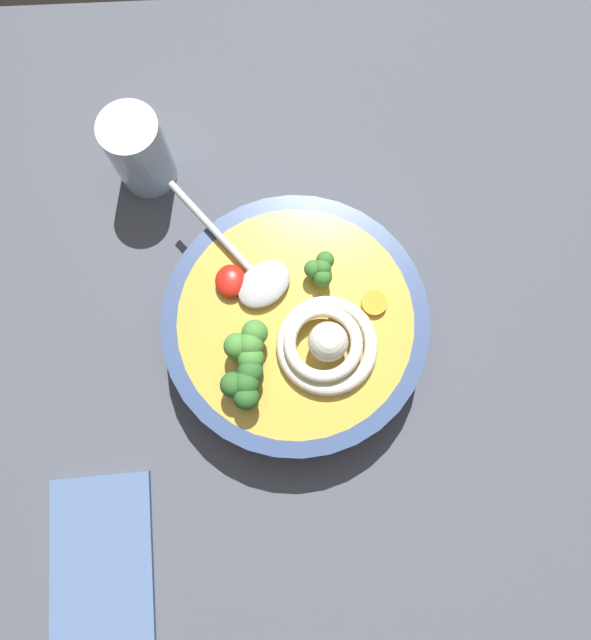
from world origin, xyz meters
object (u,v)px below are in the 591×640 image
noodle_pile (326,342)px  drinking_glass (139,152)px  folded_napkin (102,563)px  soup_bowl (296,326)px  soup_spoon (255,274)px

noodle_pile → drinking_glass: (-22.91, -19.31, -2.26)cm
folded_napkin → noodle_pile: bearing=130.7°
soup_bowl → folded_napkin: 31.39cm
noodle_pile → drinking_glass: size_ratio=1.09×
noodle_pile → soup_spoon: 10.18cm
drinking_glass → folded_napkin: drinking_glass is taller
soup_bowl → noodle_pile: bearing=47.2°
drinking_glass → noodle_pile: bearing=40.1°
drinking_glass → folded_napkin: 43.93cm
soup_bowl → drinking_glass: (-20.23, -16.40, 2.04)cm
noodle_pile → folded_napkin: bearing=-49.3°
soup_bowl → soup_spoon: (-4.83, -3.93, 3.70)cm
soup_bowl → noodle_pile: 5.85cm
noodle_pile → drinking_glass: bearing=-139.9°
drinking_glass → folded_napkin: bearing=-6.0°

